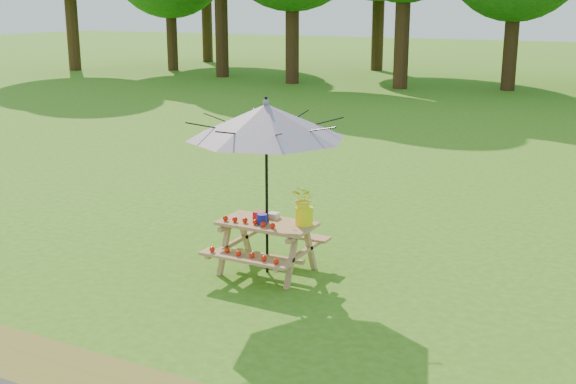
% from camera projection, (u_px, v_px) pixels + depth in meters
% --- Properties ---
extents(ground, '(120.00, 120.00, 0.00)m').
position_uv_depth(ground, '(369.00, 310.00, 8.09)').
color(ground, '#3E7115').
rests_on(ground, ground).
extents(picnic_table, '(1.20, 1.32, 0.67)m').
position_uv_depth(picnic_table, '(267.00, 248.00, 9.15)').
color(picnic_table, '#A26949').
rests_on(picnic_table, ground).
extents(patio_umbrella, '(2.15, 2.15, 2.25)m').
position_uv_depth(patio_umbrella, '(266.00, 121.00, 8.74)').
color(patio_umbrella, black).
rests_on(patio_umbrella, ground).
extents(produce_bins, '(0.27, 0.42, 0.13)m').
position_uv_depth(produce_bins, '(264.00, 217.00, 9.10)').
color(produce_bins, red).
rests_on(produce_bins, picnic_table).
extents(tomatoes_row, '(0.77, 0.13, 0.07)m').
position_uv_depth(tomatoes_row, '(249.00, 222.00, 8.97)').
color(tomatoes_row, red).
rests_on(tomatoes_row, picnic_table).
extents(flower_bucket, '(0.37, 0.34, 0.49)m').
position_uv_depth(flower_bucket, '(304.00, 204.00, 8.91)').
color(flower_bucket, '#FFF40D').
rests_on(flower_bucket, picnic_table).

